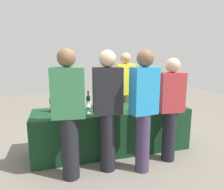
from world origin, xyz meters
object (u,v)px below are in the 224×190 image
Objects in this scene: wine_glass_1 at (83,108)px; guest_1 at (108,107)px; server_pouring at (125,90)px; wine_bottle_4 at (104,102)px; guest_2 at (144,107)px; wine_glass_0 at (68,110)px; wine_bottle_0 at (52,105)px; guest_0 at (69,111)px; wine_bottle_3 at (88,102)px; wine_bottle_2 at (73,104)px; wine_bottle_1 at (62,104)px; wine_glass_2 at (89,107)px; wine_glass_4 at (145,103)px; guest_3 at (171,106)px; wine_glass_5 at (155,104)px; wine_glass_3 at (117,106)px.

guest_1 is (0.29, -0.41, 0.10)m from wine_glass_1.
server_pouring is at bearing 66.73° from guest_1.
guest_1 reaches higher than wine_bottle_4.
wine_bottle_4 is 0.93m from guest_2.
wine_bottle_0 is at bearing 129.10° from wine_glass_0.
guest_0 is 1.01× the size of guest_1.
wine_glass_1 is 0.51m from guest_1.
wine_bottle_3 is 0.89m from guest_0.
wine_bottle_2 is 1.31m from server_pouring.
wine_bottle_1 is 2.12× the size of wine_glass_2.
wine_glass_4 is at bearing 97.61° from server_pouring.
guest_0 reaches higher than guest_3.
wine_bottle_3 reaches higher than wine_glass_5.
wine_glass_4 is (1.26, -0.14, -0.02)m from wine_bottle_2.
guest_3 reaches higher than wine_glass_2.
wine_glass_5 is 1.04m from guest_1.
wine_bottle_2 is 0.77m from guest_0.
wine_glass_1 reaches higher than wine_glass_4.
guest_3 is at bearing 6.08° from guest_1.
wine_glass_2 is (0.57, -0.24, -0.02)m from wine_bottle_0.
wine_glass_0 is at bearing 179.01° from wine_glass_1.
wine_bottle_1 is 0.17× the size of guest_2.
guest_1 reaches higher than wine_glass_3.
wine_bottle_0 is at bearing 166.46° from wine_glass_3.
guest_0 reaches higher than wine_glass_2.
wine_bottle_2 is at bearing 126.85° from guest_1.
wine_bottle_4 is at bearing 169.30° from wine_glass_4.
wine_glass_4 is at bearing -6.32° from wine_bottle_2.
wine_bottle_1 is 0.45m from wine_bottle_3.
wine_glass_1 is (0.23, -0.00, 0.01)m from wine_glass_0.
guest_2 is at bearing -157.25° from guest_3.
guest_0 is (-1.38, -0.62, 0.12)m from wine_glass_4.
wine_bottle_1 reaches higher than wine_glass_5.
wine_bottle_0 is 2.53× the size of wine_glass_4.
guest_3 reaches higher than wine_bottle_0.
wine_bottle_2 is 0.18× the size of guest_0.
wine_glass_3 is 0.57m from wine_glass_4.
wine_glass_0 is at bearing 169.72° from guest_3.
wine_glass_0 is (0.24, -0.30, -0.03)m from wine_bottle_0.
wine_bottle_0 is at bearing 177.05° from wine_bottle_2.
guest_1 is (-0.12, -0.69, 0.09)m from wine_bottle_4.
wine_bottle_1 is 0.98× the size of wine_bottle_2.
wine_bottle_3 is 1.03× the size of wine_bottle_4.
guest_0 is (0.05, -0.87, 0.10)m from wine_bottle_1.
wine_glass_0 is 1.54m from server_pouring.
wine_bottle_1 is 0.73m from wine_bottle_4.
guest_0 is at bearing -147.65° from wine_glass_3.
wine_bottle_4 is 0.28m from wine_glass_3.
wine_bottle_0 reaches higher than wine_glass_5.
guest_0 reaches higher than wine_glass_4.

